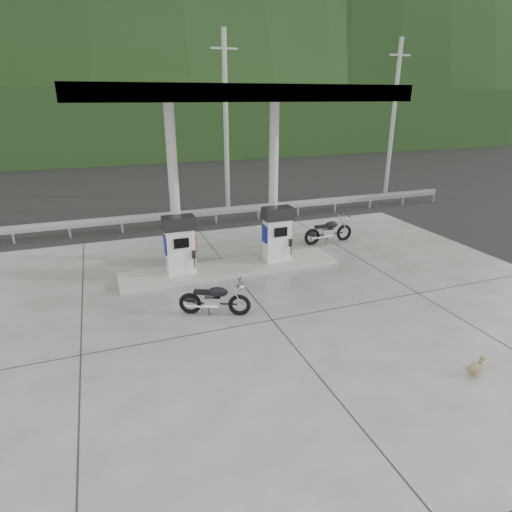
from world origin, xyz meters
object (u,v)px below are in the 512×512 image
object	(u,v)px
motorcycle_left	(215,300)
duck	(475,368)
motorcycle_right	(329,231)
gas_pump_left	(180,245)
gas_pump_right	(277,234)

from	to	relation	value
motorcycle_left	duck	xyz separation A→B (m)	(4.20, -4.32, -0.24)
motorcycle_right	duck	bearing A→B (deg)	-100.89
motorcycle_right	gas_pump_left	bearing A→B (deg)	-168.25
duck	gas_pump_right	bearing A→B (deg)	94.00
gas_pump_right	motorcycle_left	world-z (taller)	gas_pump_right
motorcycle_left	motorcycle_right	xyz separation A→B (m)	(5.59, 4.09, 0.04)
motorcycle_right	duck	xyz separation A→B (m)	(-1.39, -8.41, -0.28)
gas_pump_left	motorcycle_right	bearing A→B (deg)	13.27
gas_pump_right	duck	distance (m)	7.19
gas_pump_right	duck	world-z (taller)	gas_pump_right
gas_pump_left	motorcycle_left	distance (m)	2.79
gas_pump_left	gas_pump_right	bearing A→B (deg)	0.00
gas_pump_left	motorcycle_left	xyz separation A→B (m)	(0.33, -2.69, -0.64)
gas_pump_right	motorcycle_right	bearing A→B (deg)	27.17
gas_pump_left	duck	distance (m)	8.39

